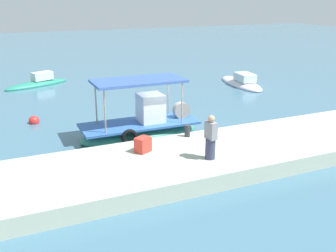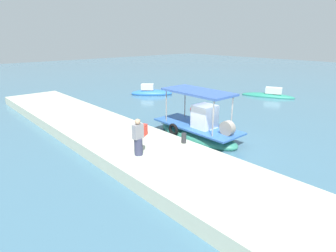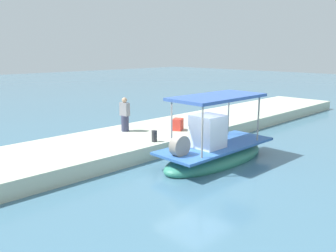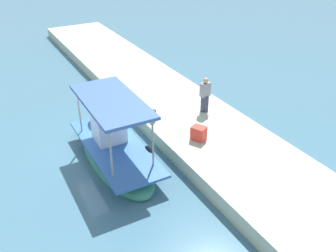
# 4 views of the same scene
# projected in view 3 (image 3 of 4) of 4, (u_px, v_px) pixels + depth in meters

# --- Properties ---
(ground_plane) EXTENTS (120.00, 120.00, 0.00)m
(ground_plane) POSITION_uv_depth(u_px,v_px,m) (195.00, 168.00, 13.63)
(ground_plane) COLOR #426D84
(dock_quay) EXTENTS (36.00, 4.33, 0.63)m
(dock_quay) POSITION_uv_depth(u_px,v_px,m) (130.00, 142.00, 16.41)
(dock_quay) COLOR #B7BFA8
(dock_quay) RESTS_ON ground_plane
(main_fishing_boat) EXTENTS (5.67, 2.22, 3.10)m
(main_fishing_boat) POSITION_uv_depth(u_px,v_px,m) (215.00, 150.00, 14.34)
(main_fishing_boat) COLOR #33866D
(main_fishing_boat) RESTS_ON ground_plane
(fisherman_near_bollard) EXTENTS (0.41, 0.50, 1.66)m
(fisherman_near_bollard) POSITION_uv_depth(u_px,v_px,m) (125.00, 116.00, 16.96)
(fisherman_near_bollard) COLOR #373A57
(fisherman_near_bollard) RESTS_ON dock_quay
(mooring_bollard) EXTENTS (0.24, 0.24, 0.50)m
(mooring_bollard) POSITION_uv_depth(u_px,v_px,m) (154.00, 136.00, 15.09)
(mooring_bollard) COLOR #2D2D33
(mooring_bollard) RESTS_ON dock_quay
(cargo_crate) EXTENTS (0.70, 0.65, 0.58)m
(cargo_crate) POSITION_uv_depth(u_px,v_px,m) (178.00, 124.00, 17.28)
(cargo_crate) COLOR red
(cargo_crate) RESTS_ON dock_quay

